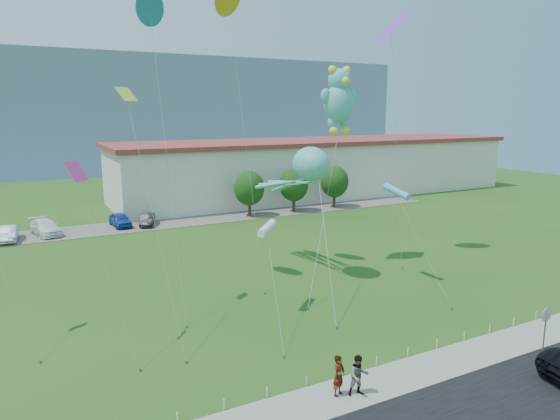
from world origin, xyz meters
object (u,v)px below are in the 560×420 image
object	(u,v)px
warehouse	(320,167)
parked_car_silver	(8,233)
parked_car_blue	(120,220)
pedestrian_right	(359,376)
teddy_bear_kite	(339,99)
pedestrian_left	(339,375)
stop_sign	(546,319)
octopus_kite	(302,173)
parked_car_white	(45,227)
parked_car_black	(147,220)

from	to	relation	value
warehouse	parked_car_silver	xyz separation A→B (m)	(-41.28, -9.87, -3.35)
parked_car_silver	parked_car_blue	distance (m)	10.73
pedestrian_right	teddy_bear_kite	size ratio (longest dim) A/B	0.12
pedestrian_left	teddy_bear_kite	world-z (taller)	teddy_bear_kite
stop_sign	octopus_kite	xyz separation A→B (m)	(-4.71, 16.93, 5.94)
pedestrian_right	parked_car_blue	world-z (taller)	pedestrian_right
octopus_kite	parked_car_white	bearing A→B (deg)	126.76
warehouse	parked_car_blue	distance (m)	31.97
parked_car_black	octopus_kite	size ratio (longest dim) A/B	0.26
stop_sign	parked_car_silver	xyz separation A→B (m)	(-24.78, 38.34, -1.09)
pedestrian_left	parked_car_blue	world-z (taller)	pedestrian_left
warehouse	parked_car_black	bearing A→B (deg)	-161.47
pedestrian_left	parked_car_white	xyz separation A→B (m)	(-9.79, 37.90, -0.21)
parked_car_silver	parked_car_white	distance (m)	3.45
teddy_bear_kite	parked_car_white	bearing A→B (deg)	133.83
parked_car_silver	teddy_bear_kite	xyz separation A→B (m)	(23.91, -20.42, 12.46)
parked_car_silver	warehouse	bearing A→B (deg)	17.95
pedestrian_right	parked_car_black	bearing A→B (deg)	106.81
parked_car_silver	pedestrian_right	bearing A→B (deg)	-65.11
pedestrian_left	octopus_kite	distance (m)	18.25
warehouse	parked_car_white	world-z (taller)	warehouse
pedestrian_right	parked_car_black	world-z (taller)	pedestrian_right
stop_sign	parked_car_silver	size ratio (longest dim) A/B	0.57
pedestrian_right	octopus_kite	distance (m)	18.32
parked_car_black	stop_sign	bearing A→B (deg)	-54.99
parked_car_silver	parked_car_white	xyz separation A→B (m)	(3.28, 1.07, 0.04)
stop_sign	pedestrian_left	size ratio (longest dim) A/B	1.36
parked_car_white	parked_car_blue	size ratio (longest dim) A/B	1.23
parked_car_silver	parked_car_blue	size ratio (longest dim) A/B	1.03
stop_sign	pedestrian_right	size ratio (longest dim) A/B	1.36
parked_car_black	pedestrian_left	bearing A→B (deg)	-71.80
pedestrian_left	pedestrian_right	bearing A→B (deg)	-53.50
pedestrian_left	parked_car_black	bearing A→B (deg)	64.09
parked_car_silver	octopus_kite	distance (m)	30.18
parked_car_black	warehouse	bearing A→B (deg)	37.16
pedestrian_left	parked_car_silver	distance (m)	39.08
stop_sign	parked_car_silver	bearing A→B (deg)	122.88
warehouse	teddy_bear_kite	xyz separation A→B (m)	(-17.37, -30.29, 9.12)
pedestrian_right	parked_car_white	bearing A→B (deg)	121.49
parked_car_blue	parked_car_silver	bearing A→B (deg)	-177.35
pedestrian_left	parked_car_white	size ratio (longest dim) A/B	0.35
stop_sign	parked_car_blue	distance (m)	42.16
stop_sign	parked_car_black	distance (m)	40.51
pedestrian_right	parked_car_blue	size ratio (longest dim) A/B	0.44
parked_car_blue	pedestrian_right	bearing A→B (deg)	-89.97
teddy_bear_kite	parked_car_silver	bearing A→B (deg)	139.51
warehouse	parked_car_black	size ratio (longest dim) A/B	15.82
warehouse	pedestrian_right	size ratio (longest dim) A/B	33.07
parked_car_black	teddy_bear_kite	bearing A→B (deg)	-44.62
teddy_bear_kite	pedestrian_right	bearing A→B (deg)	-120.91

